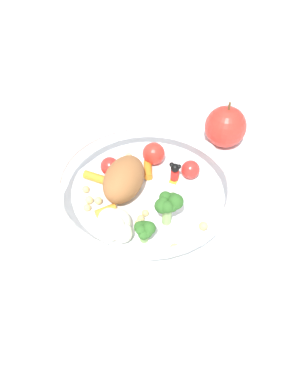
% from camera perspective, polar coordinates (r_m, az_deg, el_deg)
% --- Properties ---
extents(ground_plane, '(2.40, 2.40, 0.00)m').
position_cam_1_polar(ground_plane, '(0.56, -0.93, -0.71)').
color(ground_plane, white).
extents(food_container, '(0.24, 0.24, 0.06)m').
position_cam_1_polar(food_container, '(0.53, -0.64, -0.08)').
color(food_container, white).
rests_on(food_container, ground_plane).
extents(loose_apple, '(0.06, 0.06, 0.08)m').
position_cam_1_polar(loose_apple, '(0.64, 11.43, 9.04)').
color(loose_apple, red).
rests_on(loose_apple, ground_plane).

